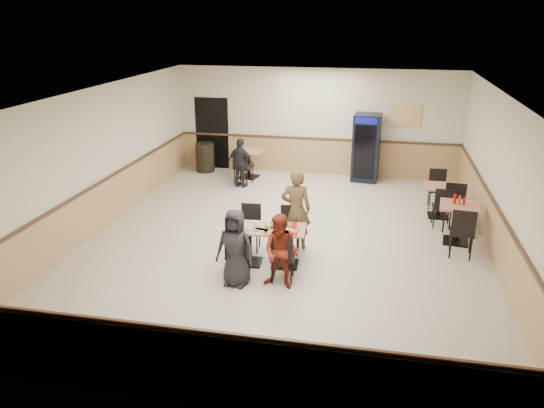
% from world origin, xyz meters
% --- Properties ---
extents(ground, '(10.00, 10.00, 0.00)m').
position_xyz_m(ground, '(0.00, 0.00, 0.00)').
color(ground, beige).
rests_on(ground, ground).
extents(room_shell, '(10.00, 10.00, 10.00)m').
position_xyz_m(room_shell, '(1.78, 2.55, 0.58)').
color(room_shell, silver).
rests_on(room_shell, ground).
extents(main_table, '(1.41, 0.77, 0.73)m').
position_xyz_m(main_table, '(-0.13, -1.11, 0.49)').
color(main_table, black).
rests_on(main_table, ground).
extents(main_chairs, '(1.32, 1.68, 0.93)m').
position_xyz_m(main_chairs, '(-0.18, -1.11, 0.46)').
color(main_chairs, black).
rests_on(main_chairs, ground).
extents(diner_woman_left, '(0.71, 0.50, 1.36)m').
position_xyz_m(diner_woman_left, '(-0.51, -1.97, 0.68)').
color(diner_woman_left, black).
rests_on(diner_woman_left, ground).
extents(diner_woman_right, '(0.71, 0.60, 1.31)m').
position_xyz_m(diner_woman_right, '(0.27, -1.91, 0.65)').
color(diner_woman_right, maroon).
rests_on(diner_woman_right, ground).
extents(diner_man_opposite, '(0.63, 0.46, 1.61)m').
position_xyz_m(diner_man_opposite, '(0.25, -0.25, 0.80)').
color(diner_man_opposite, brown).
rests_on(diner_man_opposite, ground).
extents(lone_diner, '(0.84, 0.54, 1.32)m').
position_xyz_m(lone_diner, '(-1.79, 3.31, 0.66)').
color(lone_diner, black).
rests_on(lone_diner, ground).
extents(tabletop_clutter, '(1.17, 0.64, 0.12)m').
position_xyz_m(tabletop_clutter, '(-0.04, -1.15, 0.75)').
color(tabletop_clutter, '#AC0D0B').
rests_on(tabletop_clutter, main_table).
extents(side_table_near, '(0.84, 0.84, 0.81)m').
position_xyz_m(side_table_near, '(3.41, 0.63, 0.54)').
color(side_table_near, black).
rests_on(side_table_near, ground).
extents(side_table_near_chair_south, '(0.53, 0.53, 1.02)m').
position_xyz_m(side_table_near_chair_south, '(3.41, -0.01, 0.51)').
color(side_table_near_chair_south, black).
rests_on(side_table_near_chair_south, ground).
extents(side_table_near_chair_north, '(0.53, 0.53, 1.02)m').
position_xyz_m(side_table_near_chair_north, '(3.41, 1.28, 0.51)').
color(side_table_near_chair_north, black).
rests_on(side_table_near_chair_north, ground).
extents(side_table_far, '(0.70, 0.70, 0.74)m').
position_xyz_m(side_table_far, '(3.19, 2.06, 0.49)').
color(side_table_far, black).
rests_on(side_table_far, ground).
extents(side_table_far_chair_south, '(0.44, 0.44, 0.94)m').
position_xyz_m(side_table_far_chair_south, '(3.19, 1.47, 0.47)').
color(side_table_far_chair_south, black).
rests_on(side_table_far_chair_south, ground).
extents(side_table_far_chair_north, '(0.44, 0.44, 0.94)m').
position_xyz_m(side_table_far_chair_north, '(3.19, 2.66, 0.47)').
color(side_table_far_chair_north, black).
rests_on(side_table_far_chair_north, ground).
extents(condiment_caddy, '(0.23, 0.06, 0.20)m').
position_xyz_m(condiment_caddy, '(3.38, 0.68, 0.89)').
color(condiment_caddy, red).
rests_on(condiment_caddy, side_table_near).
extents(back_table, '(0.86, 0.86, 0.79)m').
position_xyz_m(back_table, '(-1.79, 4.20, 0.52)').
color(back_table, black).
rests_on(back_table, ground).
extents(back_table_chair_lone, '(0.54, 0.54, 0.99)m').
position_xyz_m(back_table_chair_lone, '(-1.79, 3.57, 0.50)').
color(back_table_chair_lone, black).
rests_on(back_table_chair_lone, ground).
extents(pepsi_cooler, '(0.76, 0.77, 1.85)m').
position_xyz_m(pepsi_cooler, '(1.43, 4.59, 0.93)').
color(pepsi_cooler, black).
rests_on(pepsi_cooler, ground).
extents(trash_bin, '(0.54, 0.54, 0.85)m').
position_xyz_m(trash_bin, '(-3.20, 4.55, 0.42)').
color(trash_bin, black).
rests_on(trash_bin, ground).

